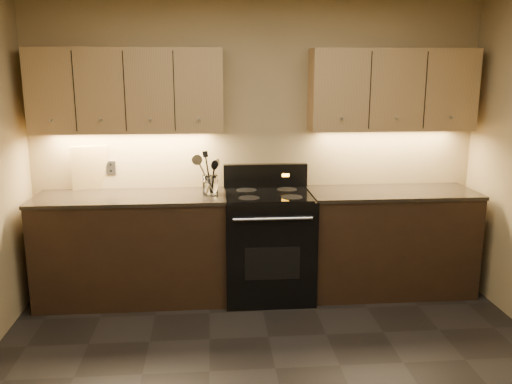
% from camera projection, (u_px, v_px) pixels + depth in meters
% --- Properties ---
extents(wall_back, '(4.00, 0.04, 2.60)m').
position_uv_depth(wall_back, '(256.00, 146.00, 4.88)').
color(wall_back, tan).
rests_on(wall_back, ground).
extents(counter_left, '(1.62, 0.62, 0.93)m').
position_uv_depth(counter_left, '(133.00, 248.00, 4.69)').
color(counter_left, black).
rests_on(counter_left, ground).
extents(counter_right, '(1.46, 0.62, 0.93)m').
position_uv_depth(counter_right, '(389.00, 241.00, 4.87)').
color(counter_right, black).
rests_on(counter_right, ground).
extents(stove, '(0.76, 0.68, 1.14)m').
position_uv_depth(stove, '(268.00, 243.00, 4.76)').
color(stove, black).
rests_on(stove, ground).
extents(upper_cab_left, '(1.60, 0.30, 0.70)m').
position_uv_depth(upper_cab_left, '(127.00, 91.00, 4.54)').
color(upper_cab_left, '#A58C52').
rests_on(upper_cab_left, wall_back).
extents(upper_cab_right, '(1.44, 0.30, 0.70)m').
position_uv_depth(upper_cab_right, '(392.00, 90.00, 4.72)').
color(upper_cab_right, '#A58C52').
rests_on(upper_cab_right, wall_back).
extents(outlet_plate, '(0.08, 0.01, 0.12)m').
position_uv_depth(outlet_plate, '(111.00, 168.00, 4.81)').
color(outlet_plate, '#B2B5BA').
rests_on(outlet_plate, wall_back).
extents(utensil_crock, '(0.17, 0.17, 0.16)m').
position_uv_depth(utensil_crock, '(210.00, 185.00, 4.63)').
color(utensil_crock, white).
rests_on(utensil_crock, counter_left).
extents(cutting_board, '(0.32, 0.15, 0.40)m').
position_uv_depth(cutting_board, '(90.00, 168.00, 4.77)').
color(cutting_board, tan).
rests_on(cutting_board, counter_left).
extents(wooden_spoon, '(0.16, 0.10, 0.30)m').
position_uv_depth(wooden_spoon, '(207.00, 176.00, 4.60)').
color(wooden_spoon, tan).
rests_on(wooden_spoon, utensil_crock).
extents(black_spoon, '(0.10, 0.15, 0.30)m').
position_uv_depth(black_spoon, '(211.00, 175.00, 4.62)').
color(black_spoon, black).
rests_on(black_spoon, utensil_crock).
extents(black_turner, '(0.14, 0.16, 0.38)m').
position_uv_depth(black_turner, '(211.00, 172.00, 4.58)').
color(black_turner, black).
rests_on(black_turner, utensil_crock).
extents(steel_spatula, '(0.24, 0.16, 0.36)m').
position_uv_depth(steel_spatula, '(212.00, 172.00, 4.61)').
color(steel_spatula, silver).
rests_on(steel_spatula, utensil_crock).
extents(steel_skimmer, '(0.23, 0.12, 0.35)m').
position_uv_depth(steel_skimmer, '(213.00, 173.00, 4.59)').
color(steel_skimmer, silver).
rests_on(steel_skimmer, utensil_crock).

